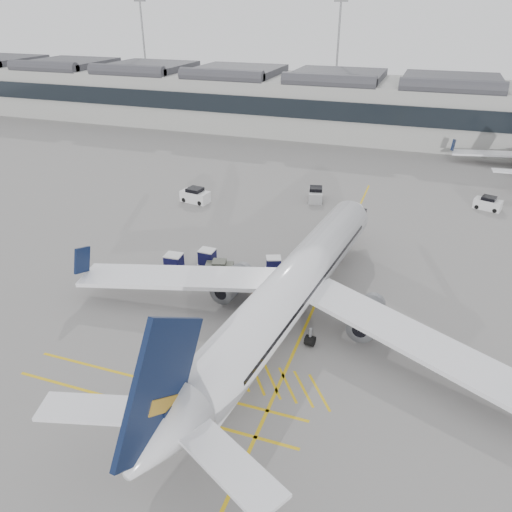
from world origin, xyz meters
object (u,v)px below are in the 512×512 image
(airliner_main, at_px, (290,290))
(ramp_agent_a, at_px, (254,286))
(pushback_tug, at_px, (219,269))
(belt_loader, at_px, (284,294))
(baggage_cart_a, at_px, (273,264))
(ramp_agent_b, at_px, (276,293))

(airliner_main, xyz_separation_m, ramp_agent_a, (-4.63, 3.88, -2.64))
(ramp_agent_a, bearing_deg, pushback_tug, 107.36)
(airliner_main, height_order, belt_loader, airliner_main)
(airliner_main, xyz_separation_m, pushback_tug, (-9.18, 6.10, -2.73))
(baggage_cart_a, xyz_separation_m, pushback_tug, (-5.08, -2.45, -0.19))
(belt_loader, xyz_separation_m, pushback_tug, (-7.62, 2.30, 0.14))
(airliner_main, xyz_separation_m, belt_loader, (-1.56, 3.81, -2.87))
(ramp_agent_a, height_order, ramp_agent_b, ramp_agent_b)
(airliner_main, height_order, ramp_agent_a, airliner_main)
(airliner_main, bearing_deg, baggage_cart_a, 122.50)
(airliner_main, distance_m, ramp_agent_b, 4.78)
(baggage_cart_a, bearing_deg, airliner_main, -85.89)
(ramp_agent_b, bearing_deg, pushback_tug, -54.74)
(pushback_tug, bearing_deg, ramp_agent_a, -41.40)
(belt_loader, bearing_deg, ramp_agent_b, -151.48)
(baggage_cart_a, relative_size, ramp_agent_b, 1.18)
(airliner_main, relative_size, ramp_agent_a, 27.49)
(ramp_agent_b, bearing_deg, belt_loader, -177.98)
(belt_loader, relative_size, ramp_agent_b, 2.92)
(ramp_agent_a, bearing_deg, ramp_agent_b, -59.38)
(airliner_main, xyz_separation_m, ramp_agent_b, (-2.24, 3.33, -2.60))
(airliner_main, height_order, ramp_agent_b, airliner_main)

